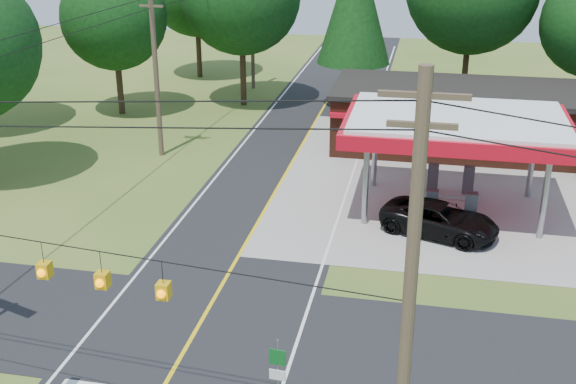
# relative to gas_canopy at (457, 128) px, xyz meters

# --- Properties ---
(ground) EXTENTS (120.00, 120.00, 0.00)m
(ground) POSITION_rel_gas_canopy_xyz_m (-9.00, -13.00, -4.27)
(ground) COLOR #405C20
(ground) RESTS_ON ground
(main_highway) EXTENTS (8.00, 120.00, 0.02)m
(main_highway) POSITION_rel_gas_canopy_xyz_m (-9.00, -13.00, -4.26)
(main_highway) COLOR black
(main_highway) RESTS_ON ground
(cross_road) EXTENTS (70.00, 7.00, 0.02)m
(cross_road) POSITION_rel_gas_canopy_xyz_m (-9.00, -13.00, -4.25)
(cross_road) COLOR black
(cross_road) RESTS_ON ground
(lane_center_yellow) EXTENTS (0.15, 110.00, 0.00)m
(lane_center_yellow) POSITION_rel_gas_canopy_xyz_m (-9.00, -13.00, -4.24)
(lane_center_yellow) COLOR yellow
(lane_center_yellow) RESTS_ON main_highway
(gas_canopy) EXTENTS (10.60, 7.40, 4.88)m
(gas_canopy) POSITION_rel_gas_canopy_xyz_m (0.00, 0.00, 0.00)
(gas_canopy) COLOR gray
(gas_canopy) RESTS_ON ground
(convenience_store) EXTENTS (16.40, 7.55, 3.80)m
(convenience_store) POSITION_rel_gas_canopy_xyz_m (1.00, 9.98, -2.35)
(convenience_store) COLOR #4E2316
(convenience_store) RESTS_ON ground
(utility_pole_near_right) EXTENTS (1.80, 0.30, 11.50)m
(utility_pole_near_right) POSITION_rel_gas_canopy_xyz_m (-1.50, -20.00, 1.69)
(utility_pole_near_right) COLOR #473828
(utility_pole_near_right) RESTS_ON ground
(utility_pole_far_left) EXTENTS (1.80, 0.30, 10.00)m
(utility_pole_far_left) POSITION_rel_gas_canopy_xyz_m (-17.00, 5.00, 0.93)
(utility_pole_far_left) COLOR #473828
(utility_pole_far_left) RESTS_ON ground
(utility_pole_north) EXTENTS (0.30, 0.30, 9.50)m
(utility_pole_north) POSITION_rel_gas_canopy_xyz_m (-15.50, 22.00, 0.48)
(utility_pole_north) COLOR #473828
(utility_pole_north) RESTS_ON ground
(overhead_beacons) EXTENTS (17.04, 2.04, 1.03)m
(overhead_beacons) POSITION_rel_gas_canopy_xyz_m (-10.00, -19.00, 1.95)
(overhead_beacons) COLOR black
(overhead_beacons) RESTS_ON ground
(treeline_backdrop) EXTENTS (70.27, 51.59, 13.30)m
(treeline_backdrop) POSITION_rel_gas_canopy_xyz_m (-8.18, 11.01, 3.22)
(treeline_backdrop) COLOR #332316
(treeline_backdrop) RESTS_ON ground
(suv_car) EXTENTS (6.81, 6.81, 1.49)m
(suv_car) POSITION_rel_gas_canopy_xyz_m (-0.50, -3.00, -3.52)
(suv_car) COLOR black
(suv_car) RESTS_ON ground
(route_sign_post) EXTENTS (0.52, 0.11, 2.52)m
(route_sign_post) POSITION_rel_gas_canopy_xyz_m (-5.20, -16.52, -2.75)
(route_sign_post) COLOR gray
(route_sign_post) RESTS_ON ground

